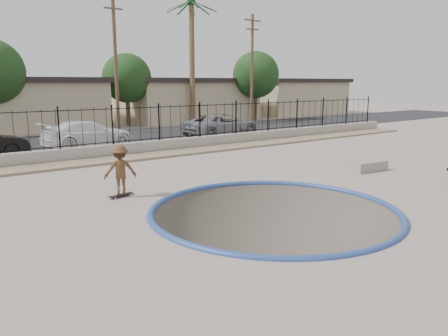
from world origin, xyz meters
TOP-DOWN VIEW (x-y plane):
  - ground at (0.00, 12.00)m, footprint 120.00×120.00m
  - bowl_pit at (0.00, -1.00)m, footprint 6.84×6.84m
  - coping_ring at (0.00, -1.00)m, footprint 7.04×7.04m
  - rock_strip at (0.00, 9.20)m, footprint 42.00×1.60m
  - retaining_wall at (0.00, 10.30)m, footprint 42.00×0.45m
  - fence at (0.00, 10.30)m, footprint 40.00×0.04m
  - street at (0.00, 17.00)m, footprint 90.00×8.00m
  - house_center at (0.00, 26.50)m, footprint 10.60×8.60m
  - house_east at (14.00, 26.50)m, footprint 12.60×8.60m
  - house_east_far at (28.00, 26.50)m, footprint 11.60×8.60m
  - palm_right at (12.00, 22.00)m, footprint 2.30×2.30m
  - utility_pole_mid at (4.00, 19.00)m, footprint 1.70×0.24m
  - utility_pole_right at (16.00, 19.00)m, footprint 1.70×0.24m
  - street_tree_mid at (7.00, 24.00)m, footprint 3.96×3.96m
  - street_tree_right at (19.00, 22.00)m, footprint 4.32×4.32m
  - skater at (-2.80, 3.00)m, footprint 1.12×0.83m
  - skateboard at (-2.80, 3.00)m, footprint 0.88×0.40m
  - concrete_ledge at (6.94, 0.89)m, footprint 1.66×0.86m
  - car_c at (0.08, 13.96)m, footprint 5.07×2.30m
  - car_d at (8.77, 13.40)m, footprint 5.51×2.88m

SIDE VIEW (x-z plane):
  - ground at x=0.00m, z-range -2.20..0.00m
  - bowl_pit at x=0.00m, z-range -0.90..0.90m
  - coping_ring at x=0.00m, z-range -0.10..0.10m
  - street at x=0.00m, z-range 0.00..0.04m
  - rock_strip at x=0.00m, z-range 0.00..0.11m
  - skateboard at x=-2.80m, z-range 0.02..0.10m
  - concrete_ledge at x=6.94m, z-range 0.00..0.40m
  - retaining_wall at x=0.00m, z-range 0.00..0.60m
  - car_c at x=0.08m, z-range 0.04..1.48m
  - skater at x=-2.80m, z-range 0.00..1.55m
  - car_d at x=8.77m, z-range 0.04..1.52m
  - fence at x=0.00m, z-range 0.60..2.40m
  - house_east at x=14.00m, z-range 0.02..3.92m
  - house_east_far at x=28.00m, z-range 0.02..3.92m
  - house_center at x=0.00m, z-range 0.02..3.92m
  - street_tree_mid at x=7.00m, z-range 0.92..6.75m
  - street_tree_right at x=19.00m, z-range 1.01..7.37m
  - utility_pole_right at x=16.00m, z-range 0.20..9.20m
  - utility_pole_mid at x=4.00m, z-range 0.21..9.71m
  - palm_right at x=12.00m, z-range 2.18..12.48m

